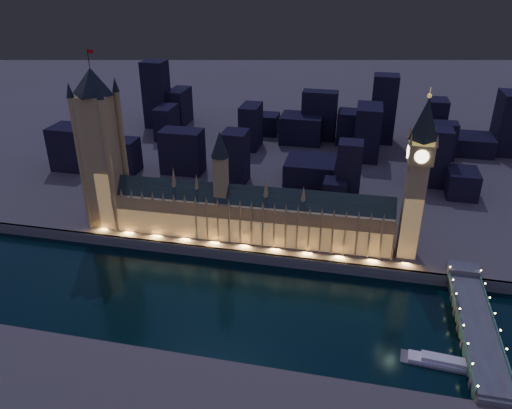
% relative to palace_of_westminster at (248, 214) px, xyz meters
% --- Properties ---
extents(ground_plane, '(2000.00, 2000.00, 0.00)m').
position_rel_palace_of_westminster_xyz_m(ground_plane, '(2.46, -61.75, -26.37)').
color(ground_plane, black).
rests_on(ground_plane, ground).
extents(north_bank, '(2000.00, 960.00, 8.00)m').
position_rel_palace_of_westminster_xyz_m(north_bank, '(2.46, 458.25, -22.37)').
color(north_bank, '#504B3F').
rests_on(north_bank, ground).
extents(embankment_wall, '(2000.00, 2.50, 8.00)m').
position_rel_palace_of_westminster_xyz_m(embankment_wall, '(2.46, -20.75, -22.37)').
color(embankment_wall, '#533F4B').
rests_on(embankment_wall, ground).
extents(palace_of_westminster, '(202.00, 23.72, 78.00)m').
position_rel_palace_of_westminster_xyz_m(palace_of_westminster, '(0.00, 0.00, 0.00)').
color(palace_of_westminster, '#9B8046').
rests_on(palace_of_westminster, north_bank).
extents(victoria_tower, '(31.68, 31.68, 128.16)m').
position_rel_palace_of_westminster_xyz_m(victoria_tower, '(-107.54, 0.18, 45.36)').
color(victoria_tower, '#9B8046').
rests_on(victoria_tower, north_bank).
extents(elizabeth_tower, '(18.00, 18.00, 113.81)m').
position_rel_palace_of_westminster_xyz_m(elizabeth_tower, '(110.46, 0.18, 45.17)').
color(elizabeth_tower, '#9B8046').
rests_on(elizabeth_tower, north_bank).
extents(westminster_bridge, '(19.24, 113.00, 15.90)m').
position_rel_palace_of_westminster_xyz_m(westminster_bridge, '(145.10, -65.19, -20.38)').
color(westminster_bridge, '#533F4B').
rests_on(westminster_bridge, ground).
extents(river_boat, '(43.37, 13.33, 4.50)m').
position_rel_palace_of_westminster_xyz_m(river_boat, '(126.19, -94.26, -24.81)').
color(river_boat, '#533F4B').
rests_on(river_boat, ground).
extents(city_backdrop, '(494.43, 215.63, 76.91)m').
position_rel_palace_of_westminster_xyz_m(city_backdrop, '(35.63, 185.17, 4.73)').
color(city_backdrop, black).
rests_on(city_backdrop, north_bank).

